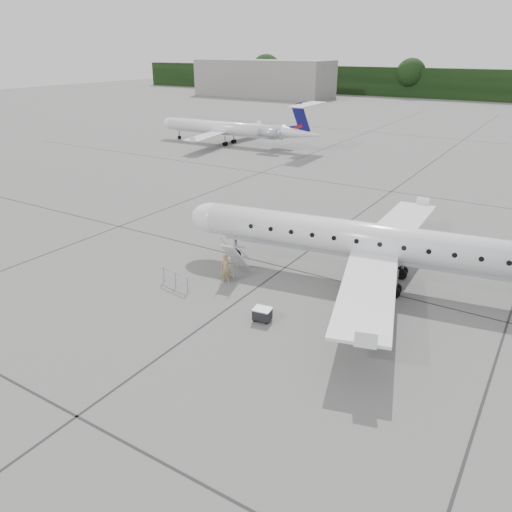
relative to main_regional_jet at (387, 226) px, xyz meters
The scene contains 8 objects.
ground 7.62m from the main_regional_jet, 100.87° to the right, with size 320.00×320.00×0.00m, color slate.
terminal_building 125.66m from the main_regional_jet, 124.54° to the left, with size 40.00×14.00×10.00m, color gray.
main_regional_jet is the anchor object (origin of this frame).
airstair 9.48m from the main_regional_jet, 156.68° to the right, with size 0.85×2.35×2.36m, color white, non-canonical shape.
passenger 9.95m from the main_regional_jet, 148.95° to the right, with size 0.68×0.45×1.87m, color #957C51.
safety_railing 12.99m from the main_regional_jet, 145.44° to the right, with size 2.20×0.08×1.00m, color #93969B, non-canonical shape.
baggage_cart 9.28m from the main_regional_jet, 116.33° to the right, with size 0.90×0.73×0.78m, color black, non-canonical shape.
bg_regional_left 49.26m from the main_regional_jet, 136.67° to the left, with size 24.99×17.99×6.56m, color white, non-canonical shape.
Camera 1 is at (9.40, -21.03, 13.45)m, focal length 35.00 mm.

